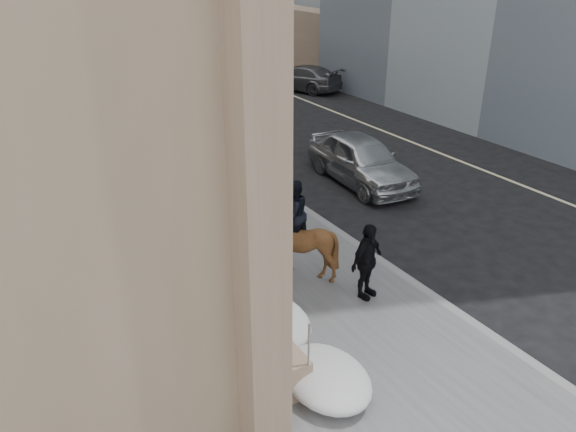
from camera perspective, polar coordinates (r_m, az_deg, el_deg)
The scene contains 13 objects.
ground at distance 13.01m, azimuth 4.06°, elevation -10.36°, with size 140.00×140.00×0.00m, color black.
sidewalk at distance 21.00m, azimuth -11.46°, elevation 3.83°, with size 5.00×80.00×0.12m, color #4C4C4E.
curb at distance 21.90m, azimuth -5.00°, elevation 5.16°, with size 0.24×80.00×0.12m, color slate.
lane_line at distance 26.09m, azimuth 10.91°, elevation 8.00°, with size 0.15×70.00×0.01m, color #BFB78C.
far_podium at distance 29.08m, azimuth 18.95°, elevation 12.95°, with size 2.00×80.00×4.00m, color #826A54.
streetlight_mid at distance 24.48m, azimuth -9.46°, elevation 17.98°, with size 1.71×0.24×8.00m.
traffic_signal at distance 31.90m, azimuth -16.18°, elevation 17.97°, with size 4.10×0.22×6.00m.
snow_bank at distance 18.78m, azimuth -13.65°, elevation 2.34°, with size 1.70×18.10×0.76m.
mounted_horse_left at distance 16.06m, azimuth -7.76°, elevation 1.69°, with size 1.88×2.65×2.68m.
mounted_horse_right at distance 13.74m, azimuth 0.75°, elevation -2.44°, with size 1.76×1.91×2.58m.
pedestrian at distance 13.17m, azimuth 8.01°, elevation -4.58°, with size 1.11×0.46×1.89m, color black.
car_silver at distance 20.22m, azimuth 7.45°, elevation 5.72°, with size 2.04×5.06×1.72m, color #B0B4B9.
car_grey at distance 34.47m, azimuth 1.37°, elevation 13.87°, with size 2.06×5.06×1.47m, color #4D4E54.
Camera 1 is at (-6.12, -8.63, 7.58)m, focal length 35.00 mm.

